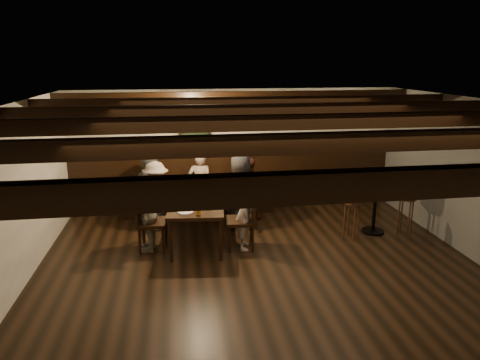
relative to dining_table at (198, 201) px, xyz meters
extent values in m
plane|color=black|center=(0.85, -1.92, -0.66)|extent=(7.00, 7.00, 0.00)
plane|color=black|center=(0.85, -1.92, 1.74)|extent=(7.00, 7.00, 0.00)
plane|color=beige|center=(0.85, 1.58, 0.54)|extent=(6.50, 0.00, 6.50)
cube|color=black|center=(0.85, 1.54, -0.11)|extent=(6.50, 0.08, 1.10)
cube|color=black|center=(0.05, 1.28, -0.43)|extent=(3.00, 0.45, 0.45)
cube|color=black|center=(0.05, 1.48, 1.09)|extent=(0.62, 0.12, 0.72)
cube|color=black|center=(0.05, 1.41, 1.09)|extent=(0.50, 0.02, 0.58)
cube|color=black|center=(0.85, -4.82, 1.65)|extent=(6.50, 0.10, 0.16)
cube|color=black|center=(0.85, -3.66, 1.65)|extent=(6.50, 0.10, 0.16)
cube|color=black|center=(0.85, -2.50, 1.65)|extent=(6.50, 0.10, 0.16)
cube|color=black|center=(0.85, -1.34, 1.65)|extent=(6.50, 0.10, 0.16)
cube|color=black|center=(0.85, -0.18, 1.65)|extent=(6.50, 0.10, 0.16)
cube|color=black|center=(0.85, 0.98, 1.65)|extent=(6.50, 0.10, 0.16)
sphere|color=#FFE099|center=(-1.90, 0.96, 1.53)|extent=(0.07, 0.07, 0.07)
sphere|color=#FFE099|center=(-0.53, 0.96, 1.53)|extent=(0.07, 0.07, 0.07)
sphere|color=#FFE099|center=(0.85, 0.96, 1.53)|extent=(0.07, 0.07, 0.07)
sphere|color=#FFE099|center=(2.22, 0.96, 1.53)|extent=(0.07, 0.07, 0.07)
sphere|color=#FFE099|center=(3.60, 0.96, 1.53)|extent=(0.07, 0.07, 0.07)
cube|color=black|center=(0.00, 0.00, 0.03)|extent=(1.04, 1.98, 0.06)
cylinder|color=black|center=(-0.46, -0.86, -0.33)|extent=(0.06, 0.06, 0.66)
cylinder|color=black|center=(-0.28, 0.93, -0.33)|extent=(0.06, 0.06, 0.66)
cylinder|color=black|center=(0.28, -0.93, -0.33)|extent=(0.06, 0.06, 0.66)
cylinder|color=black|center=(0.46, 0.86, -0.33)|extent=(0.06, 0.06, 0.66)
cube|color=black|center=(-0.65, 0.52, -0.25)|extent=(0.43, 0.43, 0.05)
cube|color=black|center=(-0.83, 0.53, -0.01)|extent=(0.08, 0.39, 0.43)
cube|color=black|center=(-0.74, -0.38, -0.19)|extent=(0.49, 0.49, 0.05)
cube|color=black|center=(-0.94, -0.36, 0.08)|extent=(0.09, 0.45, 0.49)
cube|color=black|center=(0.74, 0.38, -0.19)|extent=(0.49, 0.49, 0.05)
cube|color=black|center=(0.94, 0.36, 0.08)|extent=(0.09, 0.45, 0.49)
cube|color=black|center=(0.65, -0.52, -0.19)|extent=(0.49, 0.49, 0.05)
cube|color=black|center=(0.85, -0.54, 0.08)|extent=(0.09, 0.45, 0.49)
imported|color=#28292B|center=(-0.81, 0.98, -0.01)|extent=(0.67, 0.47, 1.30)
imported|color=gray|center=(0.10, 1.05, -0.02)|extent=(0.49, 0.35, 1.28)
imported|color=#58291E|center=(0.98, 0.81, -0.06)|extent=(0.62, 0.50, 1.18)
imported|color=gray|center=(-0.70, 0.52, -0.04)|extent=(0.54, 0.84, 1.24)
imported|color=gray|center=(-0.79, -0.38, -0.05)|extent=(0.36, 0.74, 1.21)
imported|color=#252527|center=(0.79, 0.38, 0.03)|extent=(0.50, 0.71, 1.38)
imported|color=#AE9F93|center=(0.70, -0.52, -0.06)|extent=(0.33, 0.46, 1.19)
cylinder|color=#BF7219|center=(-0.21, 0.72, 0.13)|extent=(0.07, 0.07, 0.14)
cylinder|color=#BF7219|center=(0.31, 0.62, 0.13)|extent=(0.07, 0.07, 0.14)
cylinder|color=#BF7219|center=(-0.29, 0.13, 0.13)|extent=(0.07, 0.07, 0.14)
cylinder|color=silver|center=(0.32, 0.17, 0.13)|extent=(0.07, 0.07, 0.14)
cylinder|color=#BF7219|center=(-0.26, -0.43, 0.13)|extent=(0.07, 0.07, 0.14)
cylinder|color=silver|center=(0.15, -0.57, 0.13)|extent=(0.07, 0.07, 0.14)
cylinder|color=#BF7219|center=(-0.03, -0.80, 0.13)|extent=(0.07, 0.07, 0.14)
cylinder|color=white|center=(-0.22, -0.68, 0.07)|extent=(0.24, 0.24, 0.01)
cylinder|color=white|center=(0.15, -0.32, 0.07)|extent=(0.24, 0.24, 0.01)
cube|color=black|center=(0.00, -0.05, 0.12)|extent=(0.15, 0.10, 0.12)
cylinder|color=beige|center=(0.15, 0.29, 0.08)|extent=(0.05, 0.05, 0.05)
cylinder|color=black|center=(3.06, -0.21, -0.64)|extent=(0.39, 0.39, 0.04)
cylinder|color=black|center=(3.06, -0.21, -0.20)|extent=(0.06, 0.06, 0.88)
cylinder|color=black|center=(3.06, -0.21, 0.26)|extent=(0.53, 0.53, 0.04)
cylinder|color=#351B10|center=(2.56, -0.41, 0.00)|extent=(0.30, 0.30, 0.04)
cube|color=#351B10|center=(2.59, -0.55, 0.16)|extent=(0.27, 0.08, 0.28)
cylinder|color=#351B10|center=(3.56, -0.36, 0.00)|extent=(0.30, 0.30, 0.04)
cube|color=#351B10|center=(3.63, -0.49, 0.16)|extent=(0.25, 0.14, 0.28)
camera|label=1|loc=(-0.29, -6.83, 2.27)|focal=32.00mm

